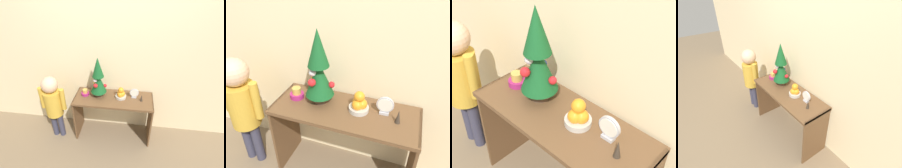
% 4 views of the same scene
% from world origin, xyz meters
% --- Properties ---
extents(ground_plane, '(12.00, 12.00, 0.00)m').
position_xyz_m(ground_plane, '(0.00, 0.00, 0.00)').
color(ground_plane, '#7A664C').
extents(back_wall, '(7.00, 0.05, 2.50)m').
position_xyz_m(back_wall, '(0.00, 0.48, 1.25)').
color(back_wall, beige).
rests_on(back_wall, ground_plane).
extents(console_table, '(1.12, 0.44, 0.71)m').
position_xyz_m(console_table, '(0.00, 0.22, 0.55)').
color(console_table, brown).
rests_on(console_table, ground_plane).
extents(mini_tree, '(0.22, 0.22, 0.59)m').
position_xyz_m(mini_tree, '(-0.22, 0.26, 1.00)').
color(mini_tree, '#4C3828').
rests_on(mini_tree, console_table).
extents(fruit_bowl, '(0.15, 0.15, 0.17)m').
position_xyz_m(fruit_bowl, '(0.10, 0.24, 0.77)').
color(fruit_bowl, '#B7B2A8').
rests_on(fruit_bowl, console_table).
extents(singing_bowl, '(0.11, 0.11, 0.09)m').
position_xyz_m(singing_bowl, '(-0.42, 0.24, 0.75)').
color(singing_bowl, '#9E2366').
rests_on(singing_bowl, console_table).
extents(desk_clock, '(0.12, 0.04, 0.14)m').
position_xyz_m(desk_clock, '(0.29, 0.27, 0.78)').
color(desk_clock, '#B2B2B7').
rests_on(desk_clock, console_table).
extents(figurine, '(0.04, 0.04, 0.10)m').
position_xyz_m(figurine, '(0.39, 0.20, 0.76)').
color(figurine, '#382D23').
rests_on(figurine, console_table).
extents(child_figure, '(0.38, 0.24, 1.06)m').
position_xyz_m(child_figure, '(-0.86, 0.09, 0.66)').
color(child_figure, '#38384C').
rests_on(child_figure, ground_plane).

